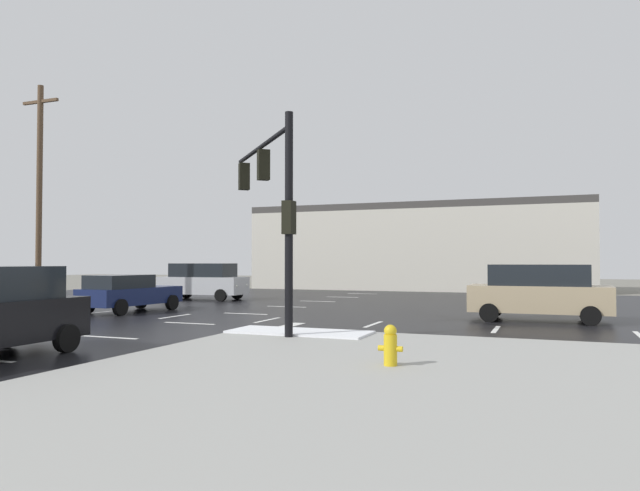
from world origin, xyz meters
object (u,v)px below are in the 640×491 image
(traffic_signal_mast, at_px, (272,192))
(sedan_navy, at_px, (128,292))
(utility_pole_far, at_px, (39,190))
(fire_hydrant, at_px, (390,345))
(suv_silver, at_px, (203,281))
(suv_tan, at_px, (539,291))

(traffic_signal_mast, distance_m, sedan_navy, 10.59)
(sedan_navy, height_order, utility_pole_far, utility_pole_far)
(fire_hydrant, relative_size, suv_silver, 0.16)
(suv_silver, bearing_deg, suv_tan, -20.82)
(traffic_signal_mast, height_order, sedan_navy, traffic_signal_mast)
(fire_hydrant, bearing_deg, traffic_signal_mast, 136.74)
(fire_hydrant, xyz_separation_m, suv_silver, (-15.17, 17.00, 0.55))
(suv_tan, relative_size, utility_pole_far, 0.45)
(suv_tan, xyz_separation_m, sedan_navy, (-16.21, -2.33, -0.24))
(traffic_signal_mast, xyz_separation_m, fire_hydrant, (4.75, -4.47, -3.68))
(traffic_signal_mast, height_order, utility_pole_far, utility_pole_far)
(traffic_signal_mast, bearing_deg, suv_silver, -2.07)
(fire_hydrant, height_order, suv_silver, suv_silver)
(fire_hydrant, bearing_deg, utility_pole_far, 152.67)
(suv_tan, distance_m, sedan_navy, 16.38)
(traffic_signal_mast, bearing_deg, utility_pole_far, 26.92)
(fire_hydrant, relative_size, suv_tan, 0.16)
(suv_silver, distance_m, sedan_navy, 8.15)
(fire_hydrant, xyz_separation_m, sedan_navy, (-13.71, 8.99, 0.32))
(traffic_signal_mast, bearing_deg, fire_hydrant, -175.08)
(fire_hydrant, distance_m, suv_tan, 11.61)
(suv_silver, bearing_deg, sedan_navy, -82.61)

